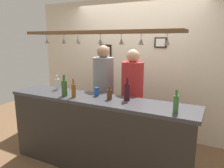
{
  "coord_description": "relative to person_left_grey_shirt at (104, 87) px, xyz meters",
  "views": [
    {
      "loc": [
        1.46,
        -2.76,
        1.84
      ],
      "look_at": [
        0.0,
        0.1,
        1.16
      ],
      "focal_mm": 34.17,
      "sensor_mm": 36.0,
      "label": 1
    }
  ],
  "objects": [
    {
      "name": "hanging_wineglass_right",
      "position": [
        0.83,
        -0.55,
        0.76
      ],
      "size": [
        0.07,
        0.07,
        0.13
      ],
      "color": "silver",
      "rests_on": "overhead_glass_rack"
    },
    {
      "name": "hanging_wineglass_far_right",
      "position": [
        1.13,
        -0.53,
        0.76
      ],
      "size": [
        0.07,
        0.07,
        0.13
      ],
      "color": "silver",
      "rests_on": "overhead_glass_rack"
    },
    {
      "name": "bottle_wine_dark_red",
      "position": [
        0.64,
        -0.51,
        0.11
      ],
      "size": [
        0.08,
        0.08,
        0.3
      ],
      "color": "#380F19",
      "rests_on": "bar_counter"
    },
    {
      "name": "bottle_beer_green_import",
      "position": [
        1.31,
        -0.71,
        0.1
      ],
      "size": [
        0.06,
        0.06,
        0.26
      ],
      "color": "#336B2D",
      "rests_on": "bar_counter"
    },
    {
      "name": "hanging_wineglass_center",
      "position": [
        0.24,
        -0.49,
        0.76
      ],
      "size": [
        0.07,
        0.07,
        0.13
      ],
      "color": "silver",
      "rests_on": "overhead_glass_rack"
    },
    {
      "name": "person_middle_red_shirt",
      "position": [
        0.51,
        0.0,
        -0.04
      ],
      "size": [
        0.34,
        0.34,
        1.69
      ],
      "color": "#2D334C",
      "rests_on": "ground_plane"
    },
    {
      "name": "bottle_beer_brown_stubby",
      "position": [
        0.42,
        -0.58,
        0.07
      ],
      "size": [
        0.07,
        0.07,
        0.18
      ],
      "color": "#512D14",
      "rests_on": "bar_counter"
    },
    {
      "name": "ground_plane",
      "position": [
        0.24,
        -0.25,
        -1.05
      ],
      "size": [
        8.0,
        8.0,
        0.0
      ],
      "primitive_type": "plane",
      "color": "brown"
    },
    {
      "name": "drink_can",
      "position": [
        0.17,
        -0.51,
        0.06
      ],
      "size": [
        0.07,
        0.07,
        0.12
      ],
      "primitive_type": "cylinder",
      "color": "#1E4CB2",
      "rests_on": "bar_counter"
    },
    {
      "name": "picture_frame_upper_small",
      "position": [
        0.72,
        0.8,
        0.72
      ],
      "size": [
        0.22,
        0.02,
        0.18
      ],
      "color": "black",
      "rests_on": "back_wall"
    },
    {
      "name": "bar_counter",
      "position": [
        0.24,
        -0.76,
        -0.35
      ],
      "size": [
        2.7,
        0.55,
        1.05
      ],
      "color": "#38383D",
      "rests_on": "ground_plane"
    },
    {
      "name": "back_wall",
      "position": [
        0.24,
        0.85,
        0.25
      ],
      "size": [
        4.4,
        0.06,
        2.6
      ],
      "primitive_type": "cube",
      "color": "beige",
      "rests_on": "ground_plane"
    },
    {
      "name": "hanging_wineglass_center_left",
      "position": [
        -0.06,
        -0.6,
        0.76
      ],
      "size": [
        0.07,
        0.07,
        0.13
      ],
      "color": "silver",
      "rests_on": "overhead_glass_rack"
    },
    {
      "name": "hanging_wineglass_left",
      "position": [
        -0.35,
        -0.54,
        0.76
      ],
      "size": [
        0.07,
        0.07,
        0.13
      ],
      "color": "silver",
      "rests_on": "overhead_glass_rack"
    },
    {
      "name": "hanging_wineglass_far_left",
      "position": [
        -0.66,
        -0.55,
        0.76
      ],
      "size": [
        0.07,
        0.07,
        0.13
      ],
      "color": "silver",
      "rests_on": "overhead_glass_rack"
    },
    {
      "name": "bottle_soda_clear",
      "position": [
        -0.58,
        -0.46,
        0.09
      ],
      "size": [
        0.06,
        0.06,
        0.23
      ],
      "color": "silver",
      "rests_on": "bar_counter"
    },
    {
      "name": "person_left_grey_shirt",
      "position": [
        0.0,
        0.0,
        0.0
      ],
      "size": [
        0.34,
        0.34,
        1.74
      ],
      "color": "#2D334C",
      "rests_on": "ground_plane"
    },
    {
      "name": "bottle_beer_amber_tall",
      "position": [
        -0.07,
        -0.71,
        0.1
      ],
      "size": [
        0.06,
        0.06,
        0.26
      ],
      "color": "brown",
      "rests_on": "bar_counter"
    },
    {
      "name": "overhead_glass_rack",
      "position": [
        0.24,
        -0.55,
        0.87
      ],
      "size": [
        2.2,
        0.36,
        0.04
      ],
      "primitive_type": "cube",
      "color": "brown"
    },
    {
      "name": "hanging_wineglass_center_right",
      "position": [
        0.54,
        -0.49,
        0.76
      ],
      "size": [
        0.07,
        0.07,
        0.13
      ],
      "color": "silver",
      "rests_on": "overhead_glass_rack"
    },
    {
      "name": "picture_frame_caricature",
      "position": [
        -0.4,
        0.8,
        0.5
      ],
      "size": [
        0.26,
        0.02,
        0.34
      ],
      "color": "black",
      "rests_on": "back_wall"
    },
    {
      "name": "bottle_champagne_green",
      "position": [
        -0.23,
        -0.72,
        0.11
      ],
      "size": [
        0.08,
        0.08,
        0.3
      ],
      "color": "#2D5623",
      "rests_on": "bar_counter"
    }
  ]
}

